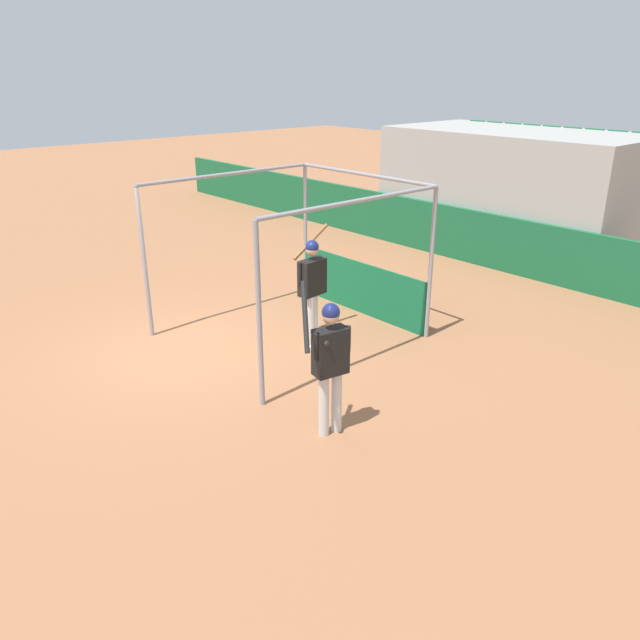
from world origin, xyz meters
TOP-DOWN VIEW (x-y plane):
  - ground_plane at (0.00, 0.00)m, footprint 60.00×60.00m
  - outfield_wall at (0.00, 7.48)m, footprint 24.00×0.12m
  - bleacher_section at (0.00, 9.14)m, footprint 5.95×3.20m
  - batting_cage at (0.63, 2.54)m, footprint 3.22×3.51m
  - home_plate at (1.40, 1.75)m, footprint 0.44×0.44m
  - player_batter at (1.04, 1.76)m, footprint 0.51×0.88m
  - player_waiting at (3.33, 0.06)m, footprint 0.46×0.76m

SIDE VIEW (x-z plane):
  - ground_plane at x=0.00m, z-range 0.00..0.00m
  - home_plate at x=1.40m, z-range 0.00..0.02m
  - outfield_wall at x=0.00m, z-range 0.00..1.22m
  - player_waiting at x=3.33m, z-range 0.04..2.02m
  - player_batter at x=1.04m, z-range 0.11..1.97m
  - batting_cage at x=0.63m, z-range -0.12..2.44m
  - bleacher_section at x=0.00m, z-range -0.01..2.90m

